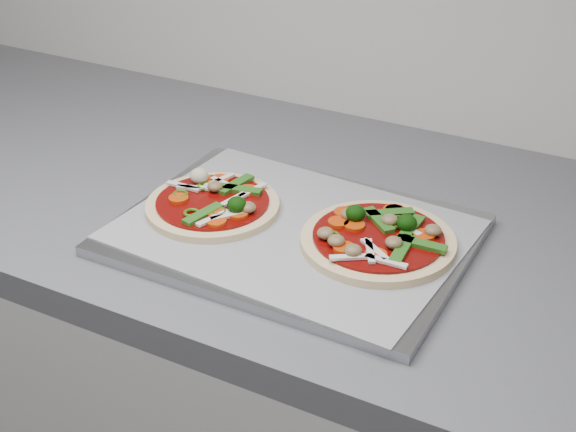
% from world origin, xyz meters
% --- Properties ---
extents(base_cabinet, '(3.60, 0.60, 0.86)m').
position_xyz_m(base_cabinet, '(0.00, 1.30, 0.43)').
color(base_cabinet, silver).
rests_on(base_cabinet, ground).
extents(baking_tray, '(0.41, 0.30, 0.01)m').
position_xyz_m(baking_tray, '(0.62, 1.22, 0.91)').
color(baking_tray, '#9A9A9F').
rests_on(baking_tray, countertop).
extents(parchment, '(0.41, 0.31, 0.00)m').
position_xyz_m(parchment, '(0.62, 1.22, 0.91)').
color(parchment, gray).
rests_on(parchment, baking_tray).
extents(pizza_left, '(0.19, 0.19, 0.03)m').
position_xyz_m(pizza_left, '(0.51, 1.21, 0.92)').
color(pizza_left, beige).
rests_on(pizza_left, parchment).
extents(pizza_right, '(0.22, 0.22, 0.03)m').
position_xyz_m(pizza_right, '(0.73, 1.23, 0.92)').
color(pizza_right, beige).
rests_on(pizza_right, parchment).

